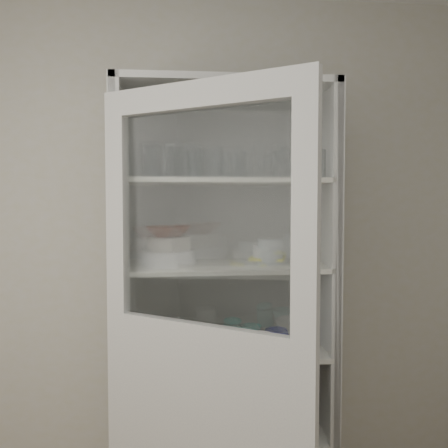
% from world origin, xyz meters
% --- Properties ---
extents(wall_back, '(3.60, 0.02, 2.60)m').
position_xyz_m(wall_back, '(0.00, 1.50, 1.30)').
color(wall_back, '#B5AF98').
rests_on(wall_back, ground).
extents(pantry_cabinet, '(1.00, 0.45, 2.10)m').
position_xyz_m(pantry_cabinet, '(0.20, 1.34, 0.94)').
color(pantry_cabinet, silver).
rests_on(pantry_cabinet, floor).
extents(cupboard_door, '(0.77, 0.54, 2.00)m').
position_xyz_m(cupboard_door, '(0.07, 0.80, 0.87)').
color(cupboard_door, silver).
rests_on(cupboard_door, floor).
extents(tumbler_0, '(0.09, 0.09, 0.15)m').
position_xyz_m(tumbler_0, '(-0.03, 1.14, 1.73)').
color(tumbler_0, silver).
rests_on(tumbler_0, shelf_glass).
extents(tumbler_1, '(0.08, 0.08, 0.15)m').
position_xyz_m(tumbler_1, '(-0.13, 1.16, 1.74)').
color(tumbler_1, silver).
rests_on(tumbler_1, shelf_glass).
extents(tumbler_2, '(0.07, 0.07, 0.14)m').
position_xyz_m(tumbler_2, '(-0.06, 1.16, 1.73)').
color(tumbler_2, silver).
rests_on(tumbler_2, shelf_glass).
extents(tumbler_3, '(0.08, 0.08, 0.13)m').
position_xyz_m(tumbler_3, '(0.06, 1.12, 1.73)').
color(tumbler_3, silver).
rests_on(tumbler_3, shelf_glass).
extents(tumbler_4, '(0.09, 0.09, 0.13)m').
position_xyz_m(tumbler_4, '(0.25, 1.16, 1.73)').
color(tumbler_4, silver).
rests_on(tumbler_4, shelf_glass).
extents(tumbler_5, '(0.08, 0.08, 0.13)m').
position_xyz_m(tumbler_5, '(0.61, 1.12, 1.72)').
color(tumbler_5, silver).
rests_on(tumbler_5, shelf_glass).
extents(tumbler_6, '(0.07, 0.07, 0.13)m').
position_xyz_m(tumbler_6, '(0.50, 1.12, 1.73)').
color(tumbler_6, silver).
rests_on(tumbler_6, shelf_glass).
extents(tumbler_7, '(0.07, 0.07, 0.14)m').
position_xyz_m(tumbler_7, '(-0.13, 1.25, 1.73)').
color(tumbler_7, silver).
rests_on(tumbler_7, shelf_glass).
extents(tumbler_8, '(0.08, 0.08, 0.14)m').
position_xyz_m(tumbler_8, '(-0.14, 1.28, 1.73)').
color(tumbler_8, silver).
rests_on(tumbler_8, shelf_glass).
extents(tumbler_9, '(0.07, 0.07, 0.13)m').
position_xyz_m(tumbler_9, '(0.22, 1.26, 1.72)').
color(tumbler_9, silver).
rests_on(tumbler_9, shelf_glass).
extents(tumbler_10, '(0.08, 0.08, 0.15)m').
position_xyz_m(tumbler_10, '(0.16, 1.29, 1.74)').
color(tumbler_10, silver).
rests_on(tumbler_10, shelf_glass).
extents(tumbler_11, '(0.07, 0.07, 0.13)m').
position_xyz_m(tumbler_11, '(0.28, 1.28, 1.72)').
color(tumbler_11, silver).
rests_on(tumbler_11, shelf_glass).
extents(goblet_0, '(0.07, 0.07, 0.16)m').
position_xyz_m(goblet_0, '(-0.14, 1.37, 1.74)').
color(goblet_0, silver).
rests_on(goblet_0, shelf_glass).
extents(goblet_1, '(0.07, 0.07, 0.16)m').
position_xyz_m(goblet_1, '(0.11, 1.35, 1.74)').
color(goblet_1, silver).
rests_on(goblet_1, shelf_glass).
extents(goblet_2, '(0.07, 0.07, 0.16)m').
position_xyz_m(goblet_2, '(0.45, 1.37, 1.74)').
color(goblet_2, silver).
rests_on(goblet_2, shelf_glass).
extents(goblet_3, '(0.08, 0.08, 0.18)m').
position_xyz_m(goblet_3, '(0.50, 1.39, 1.75)').
color(goblet_3, silver).
rests_on(goblet_3, shelf_glass).
extents(plate_stack_front, '(0.24, 0.24, 0.07)m').
position_xyz_m(plate_stack_front, '(-0.06, 1.25, 1.30)').
color(plate_stack_front, white).
rests_on(plate_stack_front, shelf_plates).
extents(plate_stack_back, '(0.22, 0.22, 0.10)m').
position_xyz_m(plate_stack_back, '(-0.07, 1.39, 1.31)').
color(plate_stack_back, white).
rests_on(plate_stack_back, shelf_plates).
extents(cream_bowl, '(0.23, 0.23, 0.06)m').
position_xyz_m(cream_bowl, '(-0.06, 1.25, 1.36)').
color(cream_bowl, beige).
rests_on(cream_bowl, plate_stack_front).
extents(terracotta_bowl, '(0.23, 0.23, 0.05)m').
position_xyz_m(terracotta_bowl, '(-0.06, 1.25, 1.42)').
color(terracotta_bowl, '#5B2613').
rests_on(terracotta_bowl, cream_bowl).
extents(glass_platter, '(0.36, 0.36, 0.02)m').
position_xyz_m(glass_platter, '(0.41, 1.29, 1.27)').
color(glass_platter, silver).
rests_on(glass_platter, shelf_plates).
extents(yellow_trivet, '(0.20, 0.20, 0.01)m').
position_xyz_m(yellow_trivet, '(0.41, 1.29, 1.28)').
color(yellow_trivet, yellow).
rests_on(yellow_trivet, glass_platter).
extents(white_ramekin, '(0.16, 0.16, 0.06)m').
position_xyz_m(white_ramekin, '(0.41, 1.29, 1.32)').
color(white_ramekin, white).
rests_on(white_ramekin, yellow_trivet).
extents(grey_bowl_stack, '(0.12, 0.12, 0.12)m').
position_xyz_m(grey_bowl_stack, '(0.42, 1.25, 1.32)').
color(grey_bowl_stack, silver).
rests_on(grey_bowl_stack, shelf_plates).
extents(mug_blue, '(0.14, 0.14, 0.09)m').
position_xyz_m(mug_blue, '(0.45, 1.23, 0.91)').
color(mug_blue, navy).
rests_on(mug_blue, shelf_mugs).
extents(mug_teal, '(0.12, 0.12, 0.09)m').
position_xyz_m(mug_teal, '(0.34, 1.31, 0.91)').
color(mug_teal, '#19857A').
rests_on(mug_teal, shelf_mugs).
extents(mug_white, '(0.13, 0.13, 0.09)m').
position_xyz_m(mug_white, '(0.36, 1.16, 0.91)').
color(mug_white, white).
rests_on(mug_white, shelf_mugs).
extents(teal_jar, '(0.09, 0.09, 0.11)m').
position_xyz_m(teal_jar, '(0.25, 1.33, 0.92)').
color(teal_jar, '#19857A').
rests_on(teal_jar, shelf_mugs).
extents(measuring_cups, '(0.11, 0.11, 0.04)m').
position_xyz_m(measuring_cups, '(-0.00, 1.22, 0.88)').
color(measuring_cups, '#B2B2B2').
rests_on(measuring_cups, shelf_mugs).
extents(white_canister, '(0.12, 0.12, 0.12)m').
position_xyz_m(white_canister, '(-0.06, 1.29, 0.92)').
color(white_canister, white).
rests_on(white_canister, shelf_mugs).
extents(cream_dish, '(0.29, 0.29, 0.07)m').
position_xyz_m(cream_dish, '(0.18, 1.27, 0.50)').
color(cream_dish, beige).
rests_on(cream_dish, shelf_bot).
extents(tin_box, '(0.23, 0.20, 0.06)m').
position_xyz_m(tin_box, '(0.37, 1.26, 0.49)').
color(tin_box, gray).
rests_on(tin_box, shelf_bot).
extents(tumbler_12, '(0.08, 0.08, 0.15)m').
position_xyz_m(tumbler_12, '(0.04, 1.14, 1.74)').
color(tumbler_12, silver).
rests_on(tumbler_12, shelf_glass).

